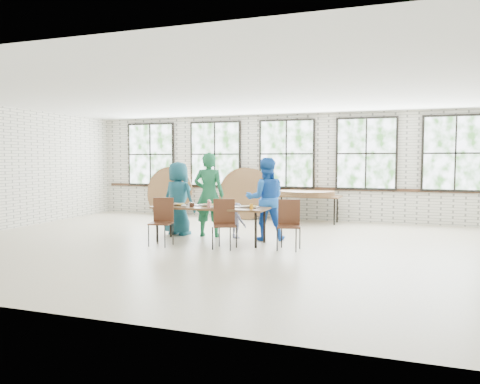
# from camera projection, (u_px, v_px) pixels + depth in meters

# --- Properties ---
(room) EXTENTS (12.00, 12.00, 12.00)m
(room) POSITION_uv_depth(u_px,v_px,m) (287.00, 156.00, 13.34)
(room) COLOR beige
(room) RESTS_ON ground
(dining_table) EXTENTS (2.40, 0.80, 0.74)m
(dining_table) POSITION_uv_depth(u_px,v_px,m) (210.00, 209.00, 9.67)
(dining_table) COLOR brown
(dining_table) RESTS_ON ground
(chair_near_left) EXTENTS (0.49, 0.48, 0.95)m
(chair_near_left) POSITION_uv_depth(u_px,v_px,m) (162.00, 217.00, 9.36)
(chair_near_left) COLOR #4F2B1A
(chair_near_left) RESTS_ON ground
(chair_near_right) EXTENTS (0.55, 0.54, 0.95)m
(chair_near_right) POSITION_uv_depth(u_px,v_px,m) (224.00, 219.00, 9.05)
(chair_near_right) COLOR #4F2B1A
(chair_near_right) RESTS_ON ground
(chair_spare) EXTENTS (0.49, 0.48, 0.95)m
(chair_spare) POSITION_uv_depth(u_px,v_px,m) (289.00, 220.00, 8.93)
(chair_spare) COLOR #4F2B1A
(chair_spare) RESTS_ON ground
(adult_teal) EXTENTS (0.90, 0.68, 1.66)m
(adult_teal) POSITION_uv_depth(u_px,v_px,m) (178.00, 198.00, 10.62)
(adult_teal) COLOR #1D5B6E
(adult_teal) RESTS_ON ground
(adult_green) EXTENTS (0.75, 0.55, 1.87)m
(adult_green) POSITION_uv_depth(u_px,v_px,m) (209.00, 195.00, 10.37)
(adult_green) COLOR #1B653E
(adult_green) RESTS_ON ground
(toddler) EXTENTS (0.57, 0.45, 0.77)m
(toddler) POSITION_uv_depth(u_px,v_px,m) (236.00, 220.00, 10.19)
(toddler) COLOR #161542
(toddler) RESTS_ON ground
(adult_blue) EXTENTS (1.04, 0.93, 1.76)m
(adult_blue) POSITION_uv_depth(u_px,v_px,m) (266.00, 199.00, 9.94)
(adult_blue) COLOR blue
(adult_blue) RESTS_ON ground
(storage_table) EXTENTS (1.84, 0.86, 0.74)m
(storage_table) POSITION_uv_depth(u_px,v_px,m) (307.00, 197.00, 12.70)
(storage_table) COLOR brown
(storage_table) RESTS_ON ground
(tabletop_clutter) EXTENTS (2.06, 0.67, 0.11)m
(tabletop_clutter) POSITION_uv_depth(u_px,v_px,m) (212.00, 206.00, 9.61)
(tabletop_clutter) COLOR black
(tabletop_clutter) RESTS_ON dining_table
(round_tops_stacked) EXTENTS (1.50, 1.50, 0.13)m
(round_tops_stacked) POSITION_uv_depth(u_px,v_px,m) (307.00, 193.00, 12.69)
(round_tops_stacked) COLOR brown
(round_tops_stacked) RESTS_ON storage_table
(round_tops_leaning) EXTENTS (4.05, 0.47, 1.50)m
(round_tops_leaning) POSITION_uv_depth(u_px,v_px,m) (206.00, 193.00, 13.87)
(round_tops_leaning) COLOR brown
(round_tops_leaning) RESTS_ON ground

